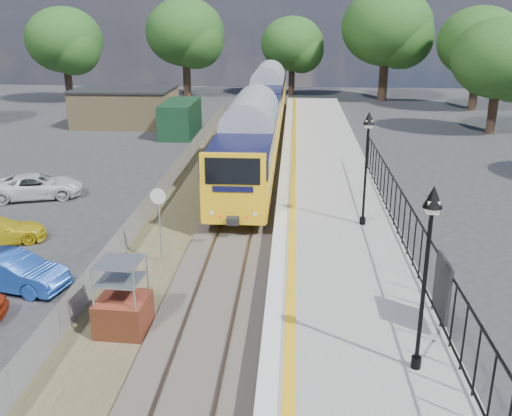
# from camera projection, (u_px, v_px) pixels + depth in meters

# --- Properties ---
(ground) EXTENTS (120.00, 120.00, 0.00)m
(ground) POSITION_uv_depth(u_px,v_px,m) (214.00, 312.00, 18.22)
(ground) COLOR #2D2D30
(ground) RESTS_ON ground
(track_bed) EXTENTS (5.90, 80.00, 0.29)m
(track_bed) POSITION_uv_depth(u_px,v_px,m) (232.00, 210.00, 27.36)
(track_bed) COLOR #473F38
(track_bed) RESTS_ON ground
(platform) EXTENTS (5.00, 70.00, 0.90)m
(platform) POSITION_uv_depth(u_px,v_px,m) (332.00, 217.00, 25.37)
(platform) COLOR gray
(platform) RESTS_ON ground
(platform_edge) EXTENTS (0.90, 70.00, 0.01)m
(platform_edge) POSITION_uv_depth(u_px,v_px,m) (286.00, 207.00, 25.35)
(platform_edge) COLOR silver
(platform_edge) RESTS_ON platform
(victorian_lamp_south) EXTENTS (0.44, 0.44, 4.60)m
(victorian_lamp_south) POSITION_uv_depth(u_px,v_px,m) (429.00, 237.00, 12.71)
(victorian_lamp_south) COLOR black
(victorian_lamp_south) RESTS_ON platform
(victorian_lamp_north) EXTENTS (0.44, 0.44, 4.60)m
(victorian_lamp_north) POSITION_uv_depth(u_px,v_px,m) (368.00, 142.00, 22.17)
(victorian_lamp_north) COLOR black
(victorian_lamp_north) RESTS_ON platform
(palisade_fence) EXTENTS (0.12, 26.00, 2.00)m
(palisade_fence) POSITION_uv_depth(u_px,v_px,m) (413.00, 238.00, 19.33)
(palisade_fence) COLOR black
(palisade_fence) RESTS_ON platform
(wire_fence) EXTENTS (0.06, 52.00, 1.20)m
(wire_fence) POSITION_uv_depth(u_px,v_px,m) (165.00, 185.00, 29.64)
(wire_fence) COLOR #999EA3
(wire_fence) RESTS_ON ground
(outbuilding) EXTENTS (10.80, 10.10, 3.12)m
(outbuilding) POSITION_uv_depth(u_px,v_px,m) (136.00, 109.00, 47.92)
(outbuilding) COLOR #9A8257
(outbuilding) RESTS_ON ground
(tree_line) EXTENTS (56.80, 43.80, 11.88)m
(tree_line) POSITION_uv_depth(u_px,v_px,m) (286.00, 41.00, 55.68)
(tree_line) COLOR #332319
(tree_line) RESTS_ON ground
(train) EXTENTS (2.82, 40.83, 3.51)m
(train) POSITION_uv_depth(u_px,v_px,m) (262.00, 109.00, 42.48)
(train) COLOR yellow
(train) RESTS_ON ground
(brick_plinth) EXTENTS (1.52, 1.52, 2.33)m
(brick_plinth) POSITION_uv_depth(u_px,v_px,m) (122.00, 298.00, 16.72)
(brick_plinth) COLOR brown
(brick_plinth) RESTS_ON ground
(speed_sign) EXTENTS (0.60, 0.13, 2.99)m
(speed_sign) POSITION_uv_depth(u_px,v_px,m) (159.00, 212.00, 21.10)
(speed_sign) COLOR #999EA3
(speed_sign) RESTS_ON ground
(car_blue) EXTENTS (4.10, 2.18, 1.29)m
(car_blue) POSITION_uv_depth(u_px,v_px,m) (12.00, 272.00, 19.56)
(car_blue) COLOR #1A439E
(car_blue) RESTS_ON ground
(car_white) EXTENTS (4.95, 3.35, 1.26)m
(car_white) POSITION_uv_depth(u_px,v_px,m) (37.00, 186.00, 29.35)
(car_white) COLOR silver
(car_white) RESTS_ON ground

